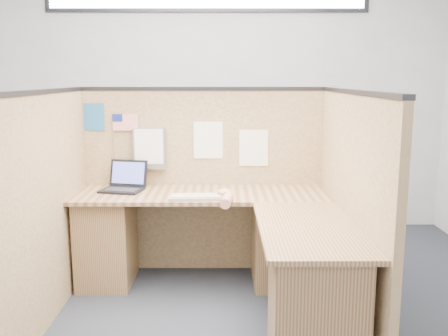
{
  "coord_description": "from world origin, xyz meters",
  "views": [
    {
      "loc": [
        0.16,
        -3.06,
        1.6
      ],
      "look_at": [
        0.17,
        0.5,
        0.96
      ],
      "focal_mm": 40.0,
      "sensor_mm": 36.0,
      "label": 1
    }
  ],
  "objects_px": {
    "laptop": "(123,183)",
    "l_desk": "(226,252)",
    "keyboard": "(201,197)",
    "mouse": "(225,195)"
  },
  "relations": [
    {
      "from": "laptop",
      "to": "l_desk",
      "type": "bearing_deg",
      "value": -19.39
    },
    {
      "from": "keyboard",
      "to": "l_desk",
      "type": "bearing_deg",
      "value": -48.23
    },
    {
      "from": "laptop",
      "to": "keyboard",
      "type": "xyz_separation_m",
      "value": [
        0.63,
        -0.31,
        -0.04
      ]
    },
    {
      "from": "l_desk",
      "to": "mouse",
      "type": "xyz_separation_m",
      "value": [
        -0.01,
        0.22,
        0.36
      ]
    },
    {
      "from": "l_desk",
      "to": "laptop",
      "type": "bearing_deg",
      "value": 148.26
    },
    {
      "from": "mouse",
      "to": "keyboard",
      "type": "bearing_deg",
      "value": -171.18
    },
    {
      "from": "laptop",
      "to": "keyboard",
      "type": "height_order",
      "value": "laptop"
    },
    {
      "from": "l_desk",
      "to": "mouse",
      "type": "bearing_deg",
      "value": 92.56
    },
    {
      "from": "l_desk",
      "to": "laptop",
      "type": "relative_size",
      "value": 5.49
    },
    {
      "from": "l_desk",
      "to": "keyboard",
      "type": "relative_size",
      "value": 4.16
    }
  ]
}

